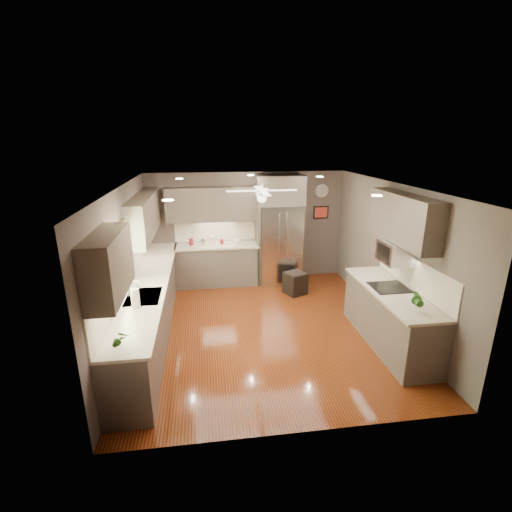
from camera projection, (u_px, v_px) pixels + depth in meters
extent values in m
plane|color=#471209|center=(264.00, 327.00, 6.60)|extent=(5.00, 5.00, 0.00)
plane|color=white|center=(265.00, 186.00, 5.84)|extent=(5.00, 5.00, 0.00)
plane|color=brown|center=(247.00, 227.00, 8.58)|extent=(4.50, 0.00, 4.50)
plane|color=brown|center=(303.00, 336.00, 3.86)|extent=(4.50, 0.00, 4.50)
plane|color=brown|center=(126.00, 267.00, 5.92)|extent=(0.00, 5.00, 5.00)
plane|color=brown|center=(390.00, 255.00, 6.52)|extent=(0.00, 5.00, 5.00)
cylinder|color=maroon|center=(191.00, 242.00, 8.21)|extent=(0.11, 0.11, 0.15)
cylinder|color=silver|center=(203.00, 242.00, 8.23)|extent=(0.11, 0.11, 0.16)
cylinder|color=beige|center=(213.00, 241.00, 8.26)|extent=(0.16, 0.16, 0.20)
cylinder|color=maroon|center=(222.00, 241.00, 8.31)|extent=(0.08, 0.08, 0.11)
imported|color=white|center=(137.00, 284.00, 5.81)|extent=(0.11, 0.11, 0.19)
imported|color=#245117|center=(121.00, 339.00, 4.13)|extent=(0.17, 0.13, 0.28)
imported|color=#245117|center=(418.00, 299.00, 5.09)|extent=(0.20, 0.17, 0.33)
imported|color=beige|center=(238.00, 243.00, 8.32)|extent=(0.23, 0.23, 0.05)
cube|color=#4E4139|center=(150.00, 307.00, 6.35)|extent=(0.60, 4.70, 0.90)
cube|color=beige|center=(149.00, 282.00, 6.21)|extent=(0.65, 4.70, 0.04)
cube|color=#EFE7C5|center=(128.00, 267.00, 6.08)|extent=(0.02, 4.70, 0.50)
cube|color=#4E4139|center=(217.00, 265.00, 8.44)|extent=(1.85, 0.60, 0.90)
cube|color=beige|center=(217.00, 246.00, 8.29)|extent=(1.85, 0.65, 0.04)
cube|color=#EFE7C5|center=(216.00, 230.00, 8.49)|extent=(1.85, 0.02, 0.50)
cube|color=#4E4139|center=(108.00, 265.00, 4.26)|extent=(0.33, 1.20, 0.75)
cube|color=#4E4139|center=(145.00, 215.00, 6.99)|extent=(0.33, 2.40, 0.75)
cube|color=#4E4139|center=(215.00, 204.00, 8.15)|extent=(2.15, 0.33, 0.75)
cube|color=#4E4139|center=(403.00, 218.00, 5.74)|extent=(0.33, 1.70, 0.75)
cube|color=#BFF2B2|center=(118.00, 259.00, 5.36)|extent=(0.01, 1.00, 0.80)
cube|color=olive|center=(116.00, 230.00, 5.23)|extent=(0.05, 1.12, 0.06)
cube|color=olive|center=(123.00, 286.00, 5.49)|extent=(0.05, 1.12, 0.06)
cube|color=olive|center=(111.00, 271.00, 4.86)|extent=(0.05, 0.06, 0.80)
cube|color=olive|center=(127.00, 248.00, 5.86)|extent=(0.05, 0.06, 0.80)
cube|color=silver|center=(144.00, 297.00, 5.59)|extent=(0.50, 0.70, 0.03)
cube|color=#262626|center=(144.00, 299.00, 5.60)|extent=(0.44, 0.62, 0.05)
cylinder|color=silver|center=(129.00, 290.00, 5.53)|extent=(0.02, 0.02, 0.24)
cylinder|color=silver|center=(132.00, 283.00, 5.50)|extent=(0.16, 0.02, 0.02)
cube|color=silver|center=(279.00, 244.00, 8.44)|extent=(0.92, 0.72, 1.82)
cube|color=black|center=(282.00, 259.00, 8.19)|extent=(0.88, 0.02, 0.02)
cube|color=black|center=(283.00, 233.00, 8.01)|extent=(0.01, 0.02, 1.00)
cylinder|color=silver|center=(280.00, 234.00, 7.96)|extent=(0.02, 0.02, 0.90)
cylinder|color=silver|center=(287.00, 234.00, 7.98)|extent=(0.02, 0.02, 0.90)
cube|color=#4E4139|center=(280.00, 190.00, 8.12)|extent=(1.04, 0.60, 0.63)
cube|color=#4E4139|center=(257.00, 244.00, 8.43)|extent=(0.06, 0.60, 1.82)
cube|color=#4E4139|center=(300.00, 243.00, 8.56)|extent=(0.06, 0.60, 1.82)
cube|color=#4E4139|center=(390.00, 318.00, 5.97)|extent=(0.65, 2.20, 0.90)
cube|color=beige|center=(392.00, 291.00, 5.82)|extent=(0.70, 2.20, 0.04)
cube|color=#EFE7C5|center=(414.00, 274.00, 5.78)|extent=(0.02, 2.20, 0.50)
cube|color=black|center=(389.00, 287.00, 5.91)|extent=(0.56, 0.52, 0.01)
cube|color=silver|center=(396.00, 252.00, 5.90)|extent=(0.42, 0.55, 0.34)
cube|color=black|center=(383.00, 253.00, 5.87)|extent=(0.02, 0.40, 0.26)
cylinder|color=white|center=(262.00, 186.00, 6.13)|extent=(0.03, 0.03, 0.08)
cylinder|color=white|center=(262.00, 192.00, 6.17)|extent=(0.22, 0.22, 0.10)
sphere|color=white|center=(262.00, 198.00, 6.20)|extent=(0.16, 0.16, 0.16)
cube|color=white|center=(283.00, 190.00, 6.21)|extent=(0.48, 0.11, 0.01)
cube|color=white|center=(259.00, 188.00, 6.49)|extent=(0.11, 0.48, 0.01)
cube|color=white|center=(241.00, 191.00, 6.11)|extent=(0.48, 0.11, 0.01)
cube|color=white|center=(265.00, 194.00, 5.83)|extent=(0.11, 0.48, 0.01)
cylinder|color=white|center=(179.00, 179.00, 6.88)|extent=(0.14, 0.14, 0.01)
cylinder|color=white|center=(320.00, 177.00, 7.24)|extent=(0.14, 0.14, 0.01)
cylinder|color=white|center=(168.00, 200.00, 4.52)|extent=(0.14, 0.14, 0.01)
cylinder|color=white|center=(377.00, 196.00, 4.88)|extent=(0.14, 0.14, 0.01)
cylinder|color=white|center=(251.00, 175.00, 7.54)|extent=(0.14, 0.14, 0.01)
cylinder|color=white|center=(322.00, 191.00, 8.55)|extent=(0.30, 0.03, 0.30)
cylinder|color=silver|center=(322.00, 191.00, 8.54)|extent=(0.29, 0.00, 0.29)
cube|color=black|center=(321.00, 212.00, 8.70)|extent=(0.36, 0.03, 0.30)
cube|color=red|center=(321.00, 212.00, 8.69)|extent=(0.30, 0.01, 0.24)
cube|color=black|center=(295.00, 284.00, 7.98)|extent=(0.54, 0.54, 0.45)
cube|color=black|center=(295.00, 273.00, 7.91)|extent=(0.51, 0.51, 0.03)
cylinder|color=white|center=(135.00, 298.00, 5.18)|extent=(0.12, 0.12, 0.27)
cylinder|color=silver|center=(135.00, 298.00, 5.18)|extent=(0.02, 0.02, 0.29)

